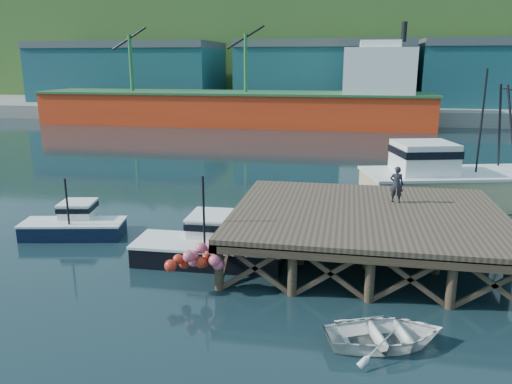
% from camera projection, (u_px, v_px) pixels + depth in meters
% --- Properties ---
extents(ground, '(300.00, 300.00, 0.00)m').
position_uv_depth(ground, '(248.00, 247.00, 23.92)').
color(ground, black).
rests_on(ground, ground).
extents(wharf, '(12.00, 10.00, 2.62)m').
position_uv_depth(wharf, '(368.00, 216.00, 22.29)').
color(wharf, brown).
rests_on(wharf, ground).
extents(far_quay, '(160.00, 40.00, 2.00)m').
position_uv_depth(far_quay, '(324.00, 106.00, 90.30)').
color(far_quay, gray).
rests_on(far_quay, ground).
extents(warehouse_left, '(32.00, 16.00, 9.00)m').
position_uv_depth(warehouse_left, '(130.00, 75.00, 90.35)').
color(warehouse_left, '#1A5058').
rests_on(warehouse_left, far_quay).
extents(warehouse_mid, '(28.00, 16.00, 9.00)m').
position_uv_depth(warehouse_mid, '(324.00, 76.00, 84.16)').
color(warehouse_mid, '#1A5058').
rests_on(warehouse_mid, far_quay).
extents(cargo_ship, '(55.50, 10.00, 13.75)m').
position_uv_depth(cargo_ship, '(256.00, 102.00, 70.28)').
color(cargo_ship, red).
rests_on(cargo_ship, ground).
extents(hillside, '(220.00, 50.00, 22.00)m').
position_uv_depth(hillside, '(333.00, 52.00, 116.35)').
color(hillside, '#2D511E').
rests_on(hillside, ground).
extents(boat_navy, '(5.31, 3.27, 3.16)m').
position_uv_depth(boat_navy, '(75.00, 224.00, 25.39)').
color(boat_navy, '#0D1832').
rests_on(boat_navy, ground).
extents(boat_black, '(6.63, 5.60, 4.07)m').
position_uv_depth(boat_black, '(210.00, 244.00, 22.16)').
color(boat_black, black).
rests_on(boat_black, ground).
extents(trawler, '(13.06, 7.39, 8.27)m').
position_uv_depth(trawler, '(461.00, 178.00, 30.67)').
color(trawler, '#D3C388').
rests_on(trawler, ground).
extents(dinghy, '(4.36, 3.64, 0.78)m').
position_uv_depth(dinghy, '(386.00, 334.00, 15.53)').
color(dinghy, white).
rests_on(dinghy, ground).
extents(dockworker, '(0.68, 0.50, 1.75)m').
position_uv_depth(dockworker, '(397.00, 184.00, 23.60)').
color(dockworker, black).
rests_on(dockworker, wharf).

